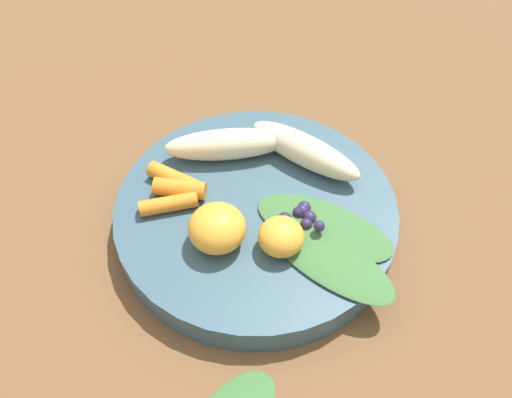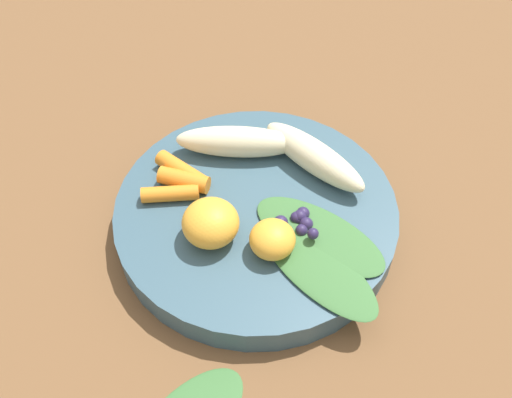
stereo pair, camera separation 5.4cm
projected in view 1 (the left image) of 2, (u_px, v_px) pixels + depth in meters
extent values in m
plane|color=brown|center=(256.00, 225.00, 0.57)|extent=(2.40, 2.40, 0.00)
cylinder|color=#385666|center=(256.00, 215.00, 0.56)|extent=(0.27, 0.27, 0.03)
ellipsoid|color=beige|center=(227.00, 144.00, 0.58)|extent=(0.11, 0.11, 0.03)
ellipsoid|color=beige|center=(301.00, 148.00, 0.57)|extent=(0.04, 0.13, 0.03)
ellipsoid|color=#F4A833|center=(281.00, 237.00, 0.50)|extent=(0.04, 0.04, 0.03)
ellipsoid|color=#F4A833|center=(220.00, 230.00, 0.50)|extent=(0.05, 0.05, 0.04)
cylinder|color=orange|center=(176.00, 180.00, 0.56)|extent=(0.03, 0.06, 0.02)
cylinder|color=orange|center=(180.00, 189.00, 0.55)|extent=(0.04, 0.05, 0.02)
cylinder|color=orange|center=(169.00, 204.00, 0.54)|extent=(0.05, 0.05, 0.02)
sphere|color=#2D234C|center=(306.00, 224.00, 0.52)|extent=(0.01, 0.01, 0.01)
sphere|color=#2D234C|center=(302.00, 211.00, 0.53)|extent=(0.01, 0.01, 0.01)
sphere|color=#2D234C|center=(282.00, 222.00, 0.53)|extent=(0.01, 0.01, 0.01)
sphere|color=#2D234C|center=(299.00, 212.00, 0.53)|extent=(0.01, 0.01, 0.01)
sphere|color=#2D234C|center=(310.00, 218.00, 0.53)|extent=(0.01, 0.01, 0.01)
sphere|color=#2D234C|center=(319.00, 226.00, 0.51)|extent=(0.01, 0.01, 0.01)
sphere|color=#2D234C|center=(301.00, 214.00, 0.53)|extent=(0.01, 0.01, 0.01)
sphere|color=#2D234C|center=(304.00, 208.00, 0.54)|extent=(0.01, 0.01, 0.01)
ellipsoid|color=#3D7038|center=(328.00, 258.00, 0.50)|extent=(0.05, 0.14, 0.01)
ellipsoid|color=#3D7038|center=(324.00, 227.00, 0.53)|extent=(0.09, 0.14, 0.01)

